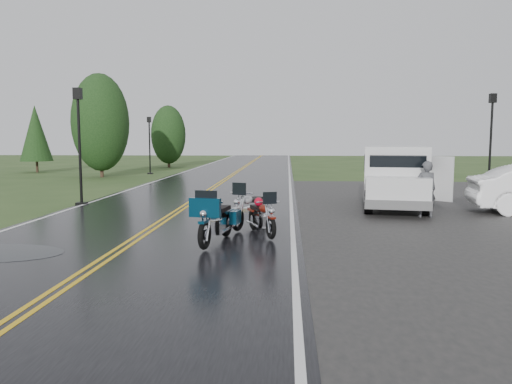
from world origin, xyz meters
TOP-DOWN VIEW (x-y plane):
  - ground at (0.00, 0.00)m, footprint 120.00×120.00m
  - road at (0.00, 10.00)m, footprint 8.00×100.00m
  - motorcycle_red at (3.27, 0.20)m, footprint 1.33×2.01m
  - motorcycle_teal at (1.87, -1.00)m, footprint 1.17×2.29m
  - motorcycle_silver at (2.37, 1.21)m, footprint 1.42×2.23m
  - van_white at (6.28, 4.65)m, footprint 3.00×5.95m
  - person_at_van at (7.90, 4.04)m, footprint 0.65×0.45m
  - lamp_post_near_left at (-3.95, 6.37)m, footprint 0.37×0.37m
  - lamp_post_far_left at (-5.82, 22.37)m, footprint 0.34×0.34m
  - lamp_post_far_right at (13.48, 13.45)m, footprint 0.40×0.40m
  - tree_left_mid at (-8.12, 19.44)m, footprint 3.56×3.56m
  - tree_left_far at (-6.37, 30.19)m, footprint 2.90×2.90m
  - pine_left_far at (-14.47, 23.55)m, footprint 2.27×2.27m

SIDE VIEW (x-z plane):
  - ground at x=0.00m, z-range 0.00..0.00m
  - road at x=0.00m, z-range 0.00..0.04m
  - motorcycle_red at x=3.27m, z-range 0.00..1.12m
  - motorcycle_silver at x=2.37m, z-range 0.00..1.24m
  - motorcycle_teal at x=1.87m, z-range 0.00..1.29m
  - person_at_van at x=7.90m, z-range 0.00..1.74m
  - van_white at x=6.28m, z-range 0.00..2.23m
  - lamp_post_far_left at x=-5.82m, z-range 0.00..3.97m
  - lamp_post_near_left at x=-3.95m, z-range 0.00..4.33m
  - tree_left_far at x=-6.37m, z-range 0.00..4.46m
  - lamp_post_far_right at x=13.48m, z-range 0.00..4.66m
  - pine_left_far at x=-14.47m, z-range 0.00..4.72m
  - tree_left_mid at x=-8.12m, z-range 0.00..5.57m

